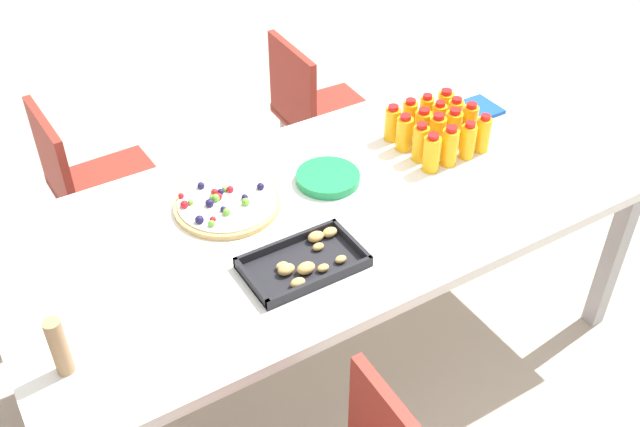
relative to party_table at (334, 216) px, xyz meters
name	(u,v)px	position (x,y,z in m)	size (l,w,h in m)	color
ground_plane	(332,352)	(0.00, 0.00, -0.67)	(12.00, 12.00, 0.00)	#B2A899
party_table	(334,216)	(0.00, 0.00, 0.00)	(2.13, 0.96, 0.73)	white
chair_near_left	(316,109)	(-0.45, -0.86, -0.17)	(0.41, 0.41, 0.83)	maroon
chair_near_right	(92,183)	(0.58, -0.84, -0.17)	(0.41, 0.41, 0.83)	maroon
juice_bottle_0	(445,107)	(-0.61, -0.20, 0.12)	(0.06, 0.06, 0.14)	#FAAB14
juice_bottle_1	(426,112)	(-0.53, -0.21, 0.12)	(0.05, 0.05, 0.14)	#F9AC14
juice_bottle_2	(409,117)	(-0.45, -0.21, 0.12)	(0.06, 0.06, 0.14)	#FAAE14
juice_bottle_3	(392,124)	(-0.38, -0.21, 0.12)	(0.06, 0.06, 0.14)	#F9AB14
juice_bottle_4	(455,116)	(-0.60, -0.13, 0.12)	(0.06, 0.06, 0.14)	#F9AE14
juice_bottle_5	(438,120)	(-0.53, -0.14, 0.13)	(0.05, 0.05, 0.14)	#F9AE14
juice_bottle_6	(423,127)	(-0.45, -0.13, 0.12)	(0.06, 0.06, 0.14)	#FAAB14
juice_bottle_7	(404,133)	(-0.37, -0.13, 0.12)	(0.06, 0.06, 0.14)	#FAAE14
juice_bottle_8	(469,123)	(-0.61, -0.06, 0.13)	(0.06, 0.06, 0.15)	#F9AC14
juice_bottle_9	(453,129)	(-0.53, -0.06, 0.13)	(0.06, 0.06, 0.15)	#F9AC14
juice_bottle_10	(437,134)	(-0.46, -0.06, 0.13)	(0.06, 0.06, 0.15)	#F9AE14
juice_bottle_11	(420,143)	(-0.38, -0.05, 0.13)	(0.06, 0.06, 0.14)	#FAAE14
juice_bottle_12	(483,134)	(-0.60, 0.02, 0.13)	(0.05, 0.05, 0.14)	#F9AE14
juice_bottle_13	(468,141)	(-0.53, 0.02, 0.12)	(0.05, 0.05, 0.14)	#FAAD14
juice_bottle_14	(449,147)	(-0.45, 0.02, 0.13)	(0.06, 0.06, 0.15)	#F9AB14
juice_bottle_15	(432,153)	(-0.37, 0.02, 0.13)	(0.06, 0.06, 0.14)	#F9AE14
fruit_pizza	(226,203)	(0.31, -0.16, 0.07)	(0.34, 0.34, 0.05)	tan
snack_tray	(305,262)	(0.24, 0.21, 0.07)	(0.35, 0.21, 0.04)	black
plate_stack	(328,178)	(-0.04, -0.11, 0.07)	(0.21, 0.21, 0.03)	#1E8C4C
napkin_stack	(478,109)	(-0.78, -0.20, 0.07)	(0.15, 0.15, 0.01)	#194CA5
cardboard_tube	(59,347)	(0.93, 0.23, 0.15)	(0.04, 0.04, 0.17)	#9E7A56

